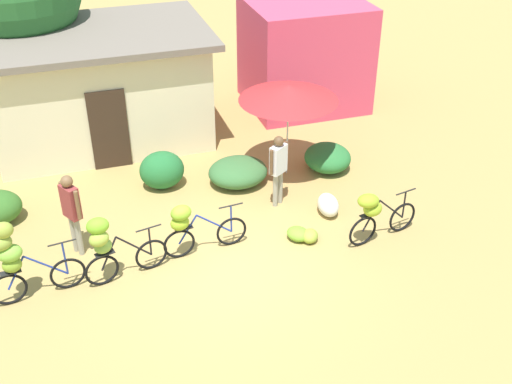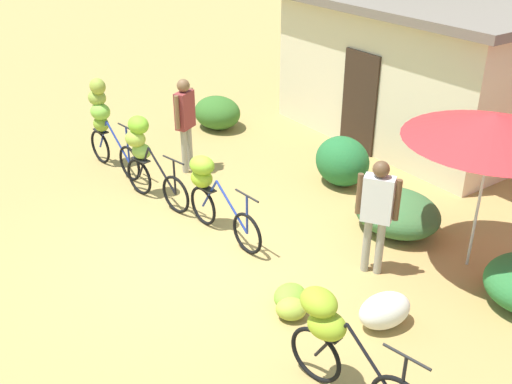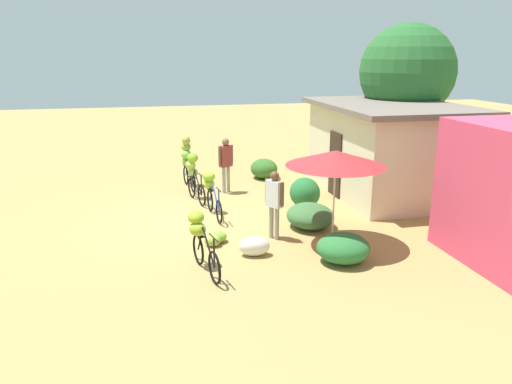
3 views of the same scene
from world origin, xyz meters
name	(u,v)px [view 1 (image 1 of 3)]	position (x,y,z in m)	size (l,w,h in m)	color
ground_plane	(223,267)	(0.00, 0.00, 0.00)	(60.00, 60.00, 0.00)	#A5884C
building_low	(99,85)	(-1.50, 6.37, 1.45)	(5.70, 3.97, 2.86)	beige
shop_pink	(304,54)	(4.32, 6.78, 1.49)	(3.20, 2.80, 2.99)	#D84162
hedge_bush_front_right	(162,170)	(-0.53, 3.33, 0.44)	(1.03, 0.87, 0.88)	#236832
hedge_bush_mid	(238,172)	(1.18, 2.92, 0.31)	(1.39, 1.21, 0.62)	#376837
hedge_bush_by_door	(328,158)	(3.44, 2.90, 0.32)	(1.12, 1.17, 0.63)	#296F34
market_umbrella	(289,93)	(2.43, 3.04, 2.08)	(2.28, 2.28, 2.26)	beige
bicycle_leftmost	(15,257)	(-3.66, 0.20, 0.98)	(1.69, 0.38, 1.70)	black
bicycle_near_pile	(109,244)	(-2.06, 0.25, 0.85)	(1.60, 0.51, 1.43)	black
bicycle_center_loaded	(191,225)	(-0.47, 0.57, 0.72)	(1.73, 0.44, 1.20)	black
bicycle_by_shop	(375,212)	(3.13, -0.15, 0.74)	(1.67, 0.54, 1.21)	black
banana_pile_on_ground	(303,235)	(1.79, 0.35, 0.13)	(0.76, 0.71, 0.27)	#75A82F
produce_sack	(328,205)	(2.68, 1.10, 0.22)	(0.70, 0.44, 0.44)	silver
person_vendor	(71,206)	(-2.61, 1.35, 1.09)	(0.37, 0.52, 1.77)	gray
person_bystander	(278,164)	(1.76, 1.79, 1.03)	(0.50, 0.39, 1.68)	gray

